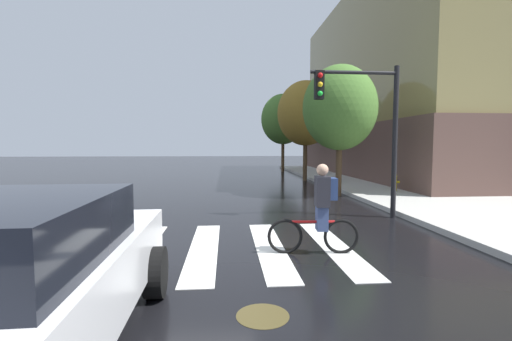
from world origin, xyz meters
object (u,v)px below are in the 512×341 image
Objects in this scene: cyclist at (320,209)px; fire_hydrant at (394,181)px; sedan_near at (10,285)px; street_tree_mid at (305,113)px; traffic_light_near at (366,115)px; street_tree_far at (283,119)px; street_tree_near at (340,108)px; manhole_cover at (263,316)px.

cyclist is 9.25m from fire_hydrant.
sedan_near is 18.15m from street_tree_mid.
sedan_near is 13.97m from fire_hydrant.
traffic_light_near reaches higher than sedan_near.
street_tree_mid reaches higher than cyclist.
street_tree_far is at bearing 101.35° from fire_hydrant.
traffic_light_near is 10.54m from street_tree_mid.
fire_hydrant is (5.23, 7.62, -0.31)m from cyclist.
traffic_light_near is at bearing -93.75° from street_tree_mid.
cyclist is 8.27m from street_tree_near.
street_tree_near is (6.36, 10.52, 2.69)m from sedan_near.
street_tree_far is at bearing 80.21° from manhole_cover.
sedan_near reaches higher than manhole_cover.
street_tree_mid is at bearing 69.05° from sedan_near.
fire_hydrant is at bearing 50.72° from sedan_near.
street_tree_far reaches higher than traffic_light_near.
cyclist reaches higher than sedan_near.
traffic_light_near is 17.55m from street_tree_far.
cyclist is at bearing 60.25° from manhole_cover.
street_tree_mid is (2.78, 13.52, 3.01)m from cyclist.
fire_hydrant is at bearing -67.53° from street_tree_mid.
street_tree_near is (-2.48, -0.29, 2.97)m from fire_hydrant.
traffic_light_near is (3.41, 5.35, 2.86)m from manhole_cover.
manhole_cover is 0.82× the size of fire_hydrant.
cyclist is 0.41× the size of traffic_light_near.
sedan_near is at bearing -138.62° from cyclist.
street_tree_far is (3.94, 22.85, 4.04)m from manhole_cover.
sedan_near is 1.10× the size of traffic_light_near.
manhole_cover is at bearing -112.87° from street_tree_near.
fire_hydrant is 13.65m from street_tree_far.
street_tree_far reaches higher than fire_hydrant.
sedan_near is at bearing -158.89° from manhole_cover.
street_tree_mid reaches higher than street_tree_near.
traffic_light_near is at bearing 47.53° from sedan_near.
fire_hydrant is 0.13× the size of street_tree_far.
sedan_near is 12.58m from street_tree_near.
manhole_cover is 23.54m from street_tree_far.
sedan_near is at bearing -132.47° from traffic_light_near.
manhole_cover is 0.15× the size of traffic_light_near.
sedan_near is 5.95× the size of fire_hydrant.
fire_hydrant is at bearing 56.61° from manhole_cover.
street_tree_far reaches higher than street_tree_near.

